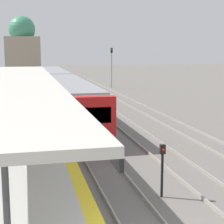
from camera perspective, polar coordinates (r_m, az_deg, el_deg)
name	(u,v)px	position (r m, az deg, el deg)	size (l,w,h in m)	color
platform_canopy	(16,82)	(19.51, -14.47, 4.49)	(4.00, 27.86, 3.16)	beige
person_on_platform	(43,129)	(17.72, -10.50, -2.58)	(0.40, 0.40, 1.66)	#2D2D33
train_near	(62,88)	(36.92, -7.67, 3.57)	(2.66, 34.13, 3.14)	red
signal_post_near	(162,165)	(14.27, 7.67, -8.02)	(0.20, 0.21, 2.06)	black
signal_mast_far	(112,63)	(53.40, -0.06, 7.43)	(0.28, 0.29, 5.71)	gray
distant_domed_building	(23,52)	(65.27, -13.44, 8.89)	(5.69, 5.69, 10.96)	gray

